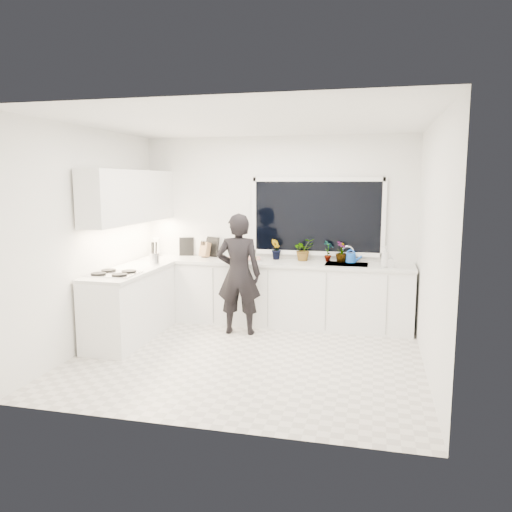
# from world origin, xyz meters

# --- Properties ---
(floor) EXTENTS (4.00, 3.50, 0.02)m
(floor) POSITION_xyz_m (0.00, 0.00, -0.01)
(floor) COLOR beige
(floor) RESTS_ON ground
(wall_back) EXTENTS (4.00, 0.02, 2.70)m
(wall_back) POSITION_xyz_m (0.00, 1.76, 1.35)
(wall_back) COLOR white
(wall_back) RESTS_ON ground
(wall_left) EXTENTS (0.02, 3.50, 2.70)m
(wall_left) POSITION_xyz_m (-2.01, 0.00, 1.35)
(wall_left) COLOR white
(wall_left) RESTS_ON ground
(wall_right) EXTENTS (0.02, 3.50, 2.70)m
(wall_right) POSITION_xyz_m (2.01, 0.00, 1.35)
(wall_right) COLOR white
(wall_right) RESTS_ON ground
(ceiling) EXTENTS (4.00, 3.50, 0.02)m
(ceiling) POSITION_xyz_m (0.00, 0.00, 2.71)
(ceiling) COLOR white
(ceiling) RESTS_ON wall_back
(window) EXTENTS (1.80, 0.02, 1.00)m
(window) POSITION_xyz_m (0.60, 1.73, 1.55)
(window) COLOR black
(window) RESTS_ON wall_back
(base_cabinets_back) EXTENTS (3.92, 0.58, 0.88)m
(base_cabinets_back) POSITION_xyz_m (0.00, 1.45, 0.44)
(base_cabinets_back) COLOR white
(base_cabinets_back) RESTS_ON floor
(base_cabinets_left) EXTENTS (0.58, 1.60, 0.88)m
(base_cabinets_left) POSITION_xyz_m (-1.67, 0.35, 0.44)
(base_cabinets_left) COLOR white
(base_cabinets_left) RESTS_ON floor
(countertop_back) EXTENTS (3.94, 0.62, 0.04)m
(countertop_back) POSITION_xyz_m (0.00, 1.44, 0.90)
(countertop_back) COLOR silver
(countertop_back) RESTS_ON base_cabinets_back
(countertop_left) EXTENTS (0.62, 1.60, 0.04)m
(countertop_left) POSITION_xyz_m (-1.67, 0.35, 0.90)
(countertop_left) COLOR silver
(countertop_left) RESTS_ON base_cabinets_left
(upper_cabinets) EXTENTS (0.34, 2.10, 0.70)m
(upper_cabinets) POSITION_xyz_m (-1.79, 0.70, 1.85)
(upper_cabinets) COLOR white
(upper_cabinets) RESTS_ON wall_left
(sink) EXTENTS (0.58, 0.42, 0.14)m
(sink) POSITION_xyz_m (1.05, 1.45, 0.87)
(sink) COLOR silver
(sink) RESTS_ON countertop_back
(faucet) EXTENTS (0.03, 0.03, 0.22)m
(faucet) POSITION_xyz_m (1.05, 1.65, 1.03)
(faucet) COLOR silver
(faucet) RESTS_ON countertop_back
(stovetop) EXTENTS (0.56, 0.48, 0.03)m
(stovetop) POSITION_xyz_m (-1.69, -0.00, 0.94)
(stovetop) COLOR black
(stovetop) RESTS_ON countertop_left
(person) EXTENTS (0.63, 0.45, 1.64)m
(person) POSITION_xyz_m (-0.35, 0.90, 0.82)
(person) COLOR black
(person) RESTS_ON floor
(pizza_tray) EXTENTS (0.59, 0.50, 0.03)m
(pizza_tray) POSITION_xyz_m (-0.41, 1.42, 0.94)
(pizza_tray) COLOR silver
(pizza_tray) RESTS_ON countertop_back
(pizza) EXTENTS (0.53, 0.44, 0.01)m
(pizza) POSITION_xyz_m (-0.41, 1.42, 0.95)
(pizza) COLOR red
(pizza) RESTS_ON pizza_tray
(watering_can) EXTENTS (0.14, 0.14, 0.13)m
(watering_can) POSITION_xyz_m (1.10, 1.61, 0.98)
(watering_can) COLOR blue
(watering_can) RESTS_ON countertop_back
(paper_towel_roll) EXTENTS (0.14, 0.14, 0.26)m
(paper_towel_roll) POSITION_xyz_m (-1.83, 1.55, 1.05)
(paper_towel_roll) COLOR white
(paper_towel_roll) RESTS_ON countertop_back
(knife_block) EXTENTS (0.16, 0.14, 0.22)m
(knife_block) POSITION_xyz_m (-1.06, 1.59, 1.03)
(knife_block) COLOR #A17A4B
(knife_block) RESTS_ON countertop_back
(utensil_crock) EXTENTS (0.16, 0.16, 0.16)m
(utensil_crock) POSITION_xyz_m (-1.52, 0.80, 1.00)
(utensil_crock) COLOR #B1B1B5
(utensil_crock) RESTS_ON countertop_left
(picture_frame_large) EXTENTS (0.22, 0.08, 0.28)m
(picture_frame_large) POSITION_xyz_m (-1.40, 1.69, 1.06)
(picture_frame_large) COLOR black
(picture_frame_large) RESTS_ON countertop_back
(picture_frame_small) EXTENTS (0.24, 0.12, 0.30)m
(picture_frame_small) POSITION_xyz_m (-0.98, 1.69, 1.07)
(picture_frame_small) COLOR black
(picture_frame_small) RESTS_ON countertop_back
(herb_plants) EXTENTS (1.14, 0.37, 0.32)m
(herb_plants) POSITION_xyz_m (0.50, 1.61, 1.08)
(herb_plants) COLOR #26662D
(herb_plants) RESTS_ON countertop_back
(soap_bottles) EXTENTS (0.18, 0.14, 0.28)m
(soap_bottles) POSITION_xyz_m (1.58, 1.30, 1.05)
(soap_bottles) COLOR #D8BF66
(soap_bottles) RESTS_ON countertop_back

